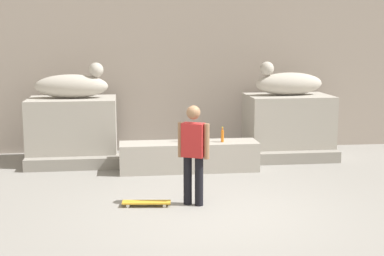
% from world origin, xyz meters
% --- Properties ---
extents(ground_plane, '(40.00, 40.00, 0.00)m').
position_xyz_m(ground_plane, '(0.00, 0.00, 0.00)').
color(ground_plane, gray).
extents(facade_wall, '(11.32, 0.60, 5.73)m').
position_xyz_m(facade_wall, '(0.00, 5.22, 2.87)').
color(facade_wall, gray).
rests_on(facade_wall, ground_plane).
extents(pedestal_left, '(1.91, 1.29, 1.43)m').
position_xyz_m(pedestal_left, '(-2.46, 3.89, 0.71)').
color(pedestal_left, '#A39E93').
rests_on(pedestal_left, ground_plane).
extents(pedestal_right, '(1.91, 1.29, 1.43)m').
position_xyz_m(pedestal_right, '(2.46, 3.89, 0.71)').
color(pedestal_right, '#A39E93').
rests_on(pedestal_right, ground_plane).
extents(statue_reclining_left, '(1.64, 0.68, 0.78)m').
position_xyz_m(statue_reclining_left, '(-2.42, 3.89, 1.71)').
color(statue_reclining_left, '#B6AFA3').
rests_on(statue_reclining_left, pedestal_left).
extents(statue_reclining_right, '(1.65, 0.71, 0.78)m').
position_xyz_m(statue_reclining_right, '(2.42, 3.89, 1.71)').
color(statue_reclining_right, '#B6AFA3').
rests_on(statue_reclining_right, pedestal_right).
extents(ledge_block, '(2.87, 0.69, 0.60)m').
position_xyz_m(ledge_block, '(0.00, 2.73, 0.30)').
color(ledge_block, '#A39E93').
rests_on(ledge_block, ground_plane).
extents(skater, '(0.49, 0.34, 1.67)m').
position_xyz_m(skater, '(-0.21, 0.39, 0.92)').
color(skater, black).
rests_on(skater, ground_plane).
extents(skateboard, '(0.82, 0.29, 0.08)m').
position_xyz_m(skateboard, '(-0.99, 0.41, 0.06)').
color(skateboard, gold).
rests_on(skateboard, ground_plane).
extents(bottle_orange, '(0.06, 0.06, 0.32)m').
position_xyz_m(bottle_orange, '(0.69, 2.67, 0.73)').
color(bottle_orange, orange).
rests_on(bottle_orange, ledge_block).
extents(bottle_red, '(0.06, 0.06, 0.31)m').
position_xyz_m(bottle_red, '(-0.14, 2.83, 0.73)').
color(bottle_red, red).
rests_on(bottle_red, ledge_block).
extents(bottle_brown, '(0.07, 0.07, 0.25)m').
position_xyz_m(bottle_brown, '(0.27, 2.96, 0.70)').
color(bottle_brown, '#593314').
rests_on(bottle_brown, ledge_block).
extents(stair_step, '(6.83, 0.50, 0.25)m').
position_xyz_m(stair_step, '(0.00, 3.22, 0.12)').
color(stair_step, gray).
rests_on(stair_step, ground_plane).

